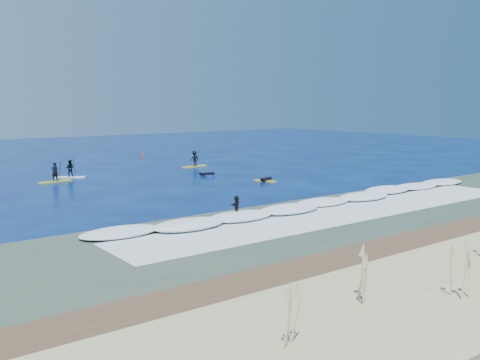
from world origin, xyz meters
TOP-DOWN VIEW (x-y plane):
  - ground at (0.00, 0.00)m, footprint 160.00×160.00m
  - wet_sand_strip at (0.00, -21.50)m, footprint 90.00×5.00m
  - shallow_water at (0.00, -14.00)m, footprint 90.00×13.00m
  - breaking_wave at (0.00, -10.00)m, footprint 40.00×6.00m
  - whitewater at (0.00, -13.00)m, footprint 34.00×5.00m
  - sup_paddler_left at (-11.17, 13.25)m, footprint 3.18×1.19m
  - sup_paddler_center at (-8.94, 15.46)m, footprint 2.89×2.25m
  - sup_paddler_right at (5.94, 15.72)m, footprint 3.20×1.05m
  - prone_paddler_near at (5.02, 1.60)m, footprint 1.72×2.28m
  - prone_paddler_far at (2.64, 8.21)m, footprint 1.72×2.22m
  - wave_surfer at (-6.90, -9.69)m, footprint 1.77×1.27m
  - marker_buoy at (5.92, 28.93)m, footprint 0.26×0.26m

SIDE VIEW (x-z plane):
  - ground at x=0.00m, z-range 0.00..0.00m
  - wet_sand_strip at x=0.00m, z-range -0.04..0.04m
  - breaking_wave at x=0.00m, z-range -0.15..0.15m
  - whitewater at x=0.00m, z-range -0.01..0.01m
  - shallow_water at x=0.00m, z-range 0.00..0.01m
  - prone_paddler_far at x=2.64m, z-range -0.07..0.38m
  - prone_paddler_near at x=5.02m, z-range -0.07..0.39m
  - marker_buoy at x=5.92m, z-range -0.04..0.58m
  - sup_paddler_left at x=-11.17m, z-range -0.41..1.77m
  - wave_surfer at x=-6.90m, z-range 0.10..1.38m
  - sup_paddler_center at x=-8.94m, z-range -0.26..1.82m
  - sup_paddler_right at x=5.94m, z-range -0.24..1.96m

